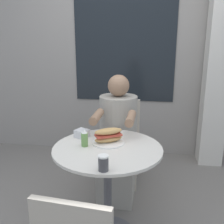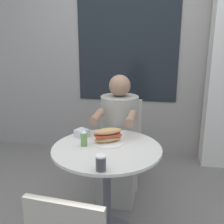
{
  "view_description": "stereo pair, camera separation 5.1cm",
  "coord_description": "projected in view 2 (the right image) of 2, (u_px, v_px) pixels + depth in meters",
  "views": [
    {
      "loc": [
        0.28,
        -1.69,
        1.49
      ],
      "look_at": [
        0.0,
        0.21,
        0.95
      ],
      "focal_mm": 42.0,
      "sensor_mm": 36.0,
      "label": 1
    },
    {
      "loc": [
        0.33,
        -1.68,
        1.49
      ],
      "look_at": [
        0.0,
        0.21,
        0.95
      ],
      "focal_mm": 42.0,
      "sensor_mm": 36.0,
      "label": 2
    }
  ],
  "objects": [
    {
      "name": "sandwich_on_plate",
      "position": [
        108.0,
        137.0,
        1.92
      ],
      "size": [
        0.24,
        0.24,
        0.11
      ],
      "rotation": [
        0.0,
        0.0,
        0.5
      ],
      "color": "white",
      "rests_on": "cafe_table"
    },
    {
      "name": "condiment_bottle",
      "position": [
        84.0,
        138.0,
        1.85
      ],
      "size": [
        0.05,
        0.05,
        0.13
      ],
      "color": "#66934C",
      "rests_on": "cafe_table"
    },
    {
      "name": "diner_chair",
      "position": [
        124.0,
        133.0,
        2.78
      ],
      "size": [
        0.39,
        0.39,
        0.87
      ],
      "rotation": [
        0.0,
        0.0,
        3.13
      ],
      "color": "#ADA393",
      "rests_on": "ground_plane"
    },
    {
      "name": "drink_cup",
      "position": [
        101.0,
        163.0,
        1.51
      ],
      "size": [
        0.06,
        0.06,
        0.1
      ],
      "color": "#424247",
      "rests_on": "cafe_table"
    },
    {
      "name": "napkin_box",
      "position": [
        82.0,
        133.0,
        2.04
      ],
      "size": [
        0.12,
        0.12,
        0.06
      ],
      "rotation": [
        0.0,
        0.0,
        -0.45
      ],
      "color": "silver",
      "rests_on": "cafe_table"
    },
    {
      "name": "cafe_table",
      "position": [
        107.0,
        172.0,
        1.9
      ],
      "size": [
        0.78,
        0.78,
        0.75
      ],
      "color": "beige",
      "rests_on": "ground_plane"
    },
    {
      "name": "lattice_pillar",
      "position": [
        221.0,
        65.0,
        2.95
      ],
      "size": [
        0.27,
        0.27,
        2.4
      ],
      "color": "beige",
      "rests_on": "ground_plane"
    },
    {
      "name": "storefront_wall",
      "position": [
        132.0,
        46.0,
        3.25
      ],
      "size": [
        8.0,
        0.09,
        2.8
      ],
      "color": "gray",
      "rests_on": "ground_plane"
    },
    {
      "name": "seated_diner",
      "position": [
        119.0,
        146.0,
        2.46
      ],
      "size": [
        0.35,
        0.62,
        1.18
      ],
      "rotation": [
        0.0,
        0.0,
        3.13
      ],
      "color": "gray",
      "rests_on": "ground_plane"
    }
  ]
}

